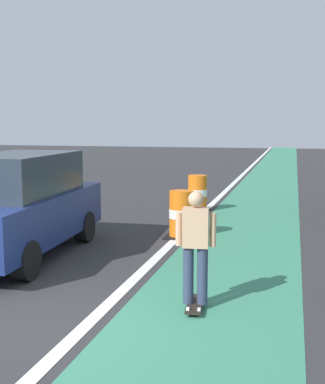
% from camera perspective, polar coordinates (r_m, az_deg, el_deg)
% --- Properties ---
extents(ground_plane, '(100.00, 100.00, 0.00)m').
position_cam_1_polar(ground_plane, '(7.08, -16.22, -14.26)').
color(ground_plane, '#2D2D30').
extents(bike_lane_strip, '(2.50, 80.00, 0.01)m').
position_cam_1_polar(bike_lane_strip, '(17.82, 11.19, -0.82)').
color(bike_lane_strip, '#387F60').
rests_on(bike_lane_strip, ground).
extents(lane_divider_stripe, '(0.20, 80.00, 0.01)m').
position_cam_1_polar(lane_divider_stripe, '(17.97, 6.41, -0.65)').
color(lane_divider_stripe, silver).
rests_on(lane_divider_stripe, ground).
extents(skateboarder_on_lane, '(0.57, 0.82, 1.69)m').
position_cam_1_polar(skateboarder_on_lane, '(7.09, 3.78, -6.16)').
color(skateboarder_on_lane, black).
rests_on(skateboarder_on_lane, ground).
extents(parked_suv_nearest, '(2.13, 4.70, 2.04)m').
position_cam_1_polar(parked_suv_nearest, '(10.26, -15.99, -1.40)').
color(parked_suv_nearest, navy).
rests_on(parked_suv_nearest, ground).
extents(traffic_barrel_front, '(0.73, 0.73, 1.09)m').
position_cam_1_polar(traffic_barrel_front, '(11.59, 2.16, -2.60)').
color(traffic_barrel_front, orange).
rests_on(traffic_barrel_front, ground).
extents(traffic_barrel_mid, '(0.73, 0.73, 1.09)m').
position_cam_1_polar(traffic_barrel_mid, '(15.10, 3.98, -0.20)').
color(traffic_barrel_mid, orange).
rests_on(traffic_barrel_mid, ground).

